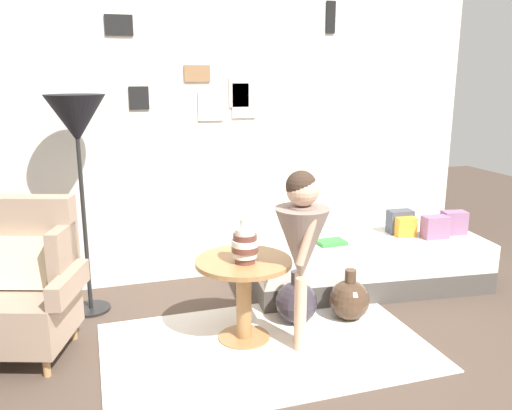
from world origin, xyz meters
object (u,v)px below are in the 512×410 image
Objects in this scene: daybed at (365,262)px; person_child at (302,237)px; vase_striped at (245,245)px; book_on_daybed at (331,242)px; floor_lamp at (77,126)px; demijohn_near at (296,302)px; demijohn_far at (349,300)px; side_table at (244,282)px; armchair at (21,286)px.

daybed is 1.34m from person_child.
vase_striped is 1.11m from book_on_daybed.
floor_lamp reaches higher than demijohn_near.
book_on_daybed reaches higher than demijohn_near.
person_child is at bearing -108.25° from demijohn_near.
person_child is at bearing -126.72° from book_on_daybed.
vase_striped reaches higher than book_on_daybed.
demijohn_near is 0.39m from demijohn_far.
side_table reaches higher than demijohn_near.
daybed is at bearing 51.91° from demijohn_far.
book_on_daybed is at bearing 7.32° from armchair.
side_table is at bearing -38.72° from floor_lamp.
demijohn_near is at bearing 71.75° from person_child.
floor_lamp reaches higher than side_table.
person_child is at bearing -151.02° from demijohn_far.
daybed is 5.29× the size of demijohn_far.
book_on_daybed is (-0.34, -0.04, 0.22)m from daybed.
book_on_daybed reaches higher than daybed.
demijohn_near is at bearing 16.83° from side_table.
vase_striped is 0.18× the size of floor_lamp.
daybed is 1.25× the size of floor_lamp.
daybed is 6.93× the size of vase_striped.
person_child reaches higher than book_on_daybed.
side_table is at bearing -153.88° from daybed.
demijohn_far is (2.16, -0.21, -0.29)m from armchair.
floor_lamp is (0.39, 0.50, 0.92)m from armchair.
daybed is 1.71× the size of person_child.
armchair is 0.61× the size of floor_lamp.
daybed reaches higher than demijohn_near.
side_table reaches higher than book_on_daybed.
side_table is 0.54× the size of person_child.
book_on_daybed is 0.69m from demijohn_near.
person_child is 5.25× the size of book_on_daybed.
side_table is 2.83× the size of book_on_daybed.
side_table is 0.40× the size of floor_lamp.
demijohn_near is (0.42, 0.13, -0.25)m from side_table.
book_on_daybed is at bearing -173.24° from daybed.
demijohn_far is (0.38, -0.07, -0.00)m from demijohn_near.
daybed is 2.48m from floor_lamp.
armchair is 1.38m from side_table.
side_table is at bearing 83.61° from vase_striped.
floor_lamp is (-0.96, 0.77, 0.96)m from side_table.
armchair is at bearing 174.40° from demijohn_far.
vase_striped is (1.35, -0.33, 0.24)m from armchair.
vase_striped is at bearing -96.39° from side_table.
person_child reaches higher than demijohn_far.
person_child reaches higher than side_table.
side_table is at bearing -175.65° from demijohn_far.
vase_striped reaches higher than demijohn_near.
floor_lamp reaches higher than vase_striped.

